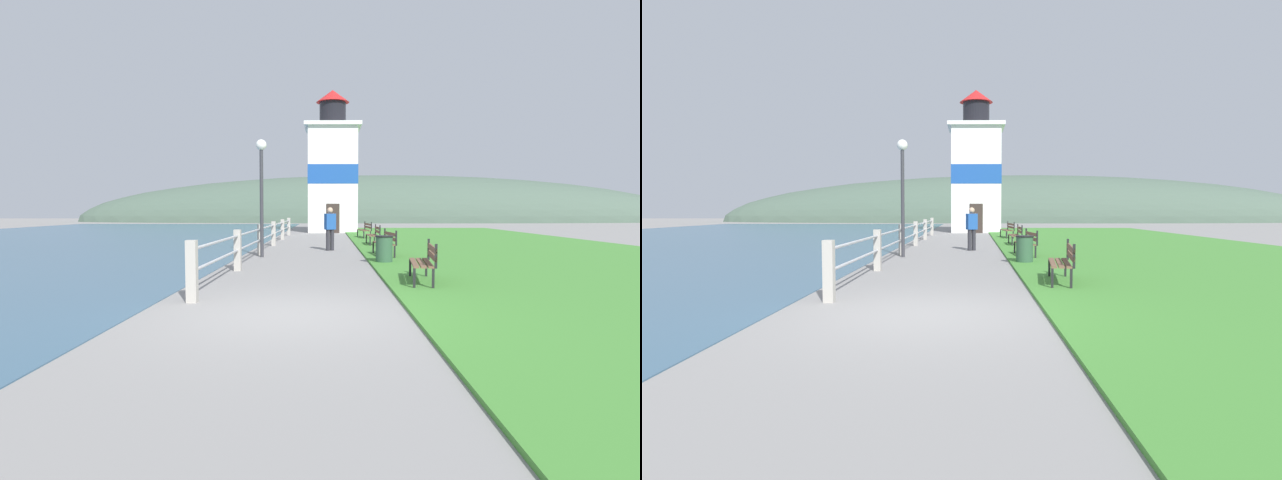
% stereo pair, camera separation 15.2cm
% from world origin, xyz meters
% --- Properties ---
extents(ground_plane, '(160.00, 160.00, 0.00)m').
position_xyz_m(ground_plane, '(0.00, 0.00, 0.00)').
color(ground_plane, gray).
extents(grass_verge, '(12.00, 41.23, 0.06)m').
position_xyz_m(grass_verge, '(7.87, 13.74, 0.03)').
color(grass_verge, '#428433').
rests_on(grass_verge, ground_plane).
extents(seawall_railing, '(0.18, 22.55, 1.09)m').
position_xyz_m(seawall_railing, '(-1.77, 12.18, 0.63)').
color(seawall_railing, '#A8A399').
rests_on(seawall_railing, ground_plane).
extents(park_bench_near, '(0.68, 1.85, 0.94)m').
position_xyz_m(park_bench_near, '(2.71, 3.15, 0.54)').
color(park_bench_near, brown).
rests_on(park_bench_near, ground_plane).
extents(park_bench_midway, '(0.63, 1.92, 0.94)m').
position_xyz_m(park_bench_midway, '(2.60, 9.35, 0.54)').
color(park_bench_midway, brown).
rests_on(park_bench_midway, ground_plane).
extents(park_bench_far, '(0.50, 1.71, 0.94)m').
position_xyz_m(park_bench_far, '(2.71, 14.60, 0.54)').
color(park_bench_far, brown).
rests_on(park_bench_far, ground_plane).
extents(park_bench_by_lighthouse, '(0.68, 1.95, 0.94)m').
position_xyz_m(park_bench_by_lighthouse, '(2.73, 19.99, 0.54)').
color(park_bench_by_lighthouse, brown).
rests_on(park_bench_by_lighthouse, ground_plane).
extents(lighthouse, '(3.91, 3.91, 10.01)m').
position_xyz_m(lighthouse, '(1.01, 28.12, 4.30)').
color(lighthouse, white).
rests_on(lighthouse, ground_plane).
extents(person_strolling, '(0.47, 0.39, 1.70)m').
position_xyz_m(person_strolling, '(0.72, 11.99, 0.92)').
color(person_strolling, '#28282D').
rests_on(person_strolling, ground_plane).
extents(trash_bin, '(0.54, 0.54, 0.84)m').
position_xyz_m(trash_bin, '(2.29, 7.23, 0.42)').
color(trash_bin, '#2D5138').
rests_on(trash_bin, ground_plane).
extents(lamp_post, '(0.36, 0.36, 3.96)m').
position_xyz_m(lamp_post, '(-1.62, 9.25, 2.74)').
color(lamp_post, '#333338').
rests_on(lamp_post, ground_plane).
extents(distant_hillside, '(80.00, 16.00, 12.00)m').
position_xyz_m(distant_hillside, '(8.00, 57.49, 0.00)').
color(distant_hillside, '#475B4C').
rests_on(distant_hillside, ground_plane).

